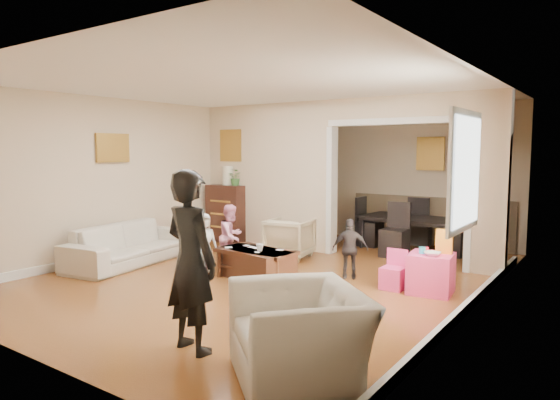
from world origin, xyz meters
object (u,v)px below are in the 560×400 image
Objects in this scene: adult_person at (191,261)px; child_toddler at (350,249)px; sofa at (130,244)px; coffee_cup at (260,247)px; play_table at (431,273)px; table_lamp at (228,176)px; dresser at (228,213)px; child_kneel_b at (231,236)px; dining_table at (409,234)px; armchair_back at (289,238)px; cyan_cup at (422,250)px; coffee_table at (256,264)px; armchair_front at (299,334)px; child_kneel_a at (203,243)px.

adult_person is 1.93× the size of child_toddler.
sofa is 20.69× the size of coffee_cup.
table_lamp is at bearing 163.71° from play_table.
table_lamp is (-0.04, 2.38, 0.96)m from sofa.
dresser is 1.14× the size of child_kneel_b.
adult_person is at bearing 63.68° from child_toddler.
dining_table is at bearing 18.88° from dresser.
coffee_cup is 1.24m from child_toddler.
child_toddler is at bearing 145.85° from armchair_back.
coffee_cup is 1.28× the size of cyan_cup.
child_kneel_b is (1.52, -1.69, -0.07)m from dresser.
coffee_table is at bearing -57.50° from adult_person.
armchair_front is 1.29× the size of child_toddler.
child_kneel_b is at bearing 156.80° from coffee_table.
child_kneel_a is 0.91× the size of child_kneel_b.
dresser is at bearing 138.69° from coffee_cup.
dining_table is at bearing 116.28° from play_table.
dresser reaches higher than child_toddler.
coffee_cup is at bearing -160.25° from play_table.
coffee_cup is (2.32, -2.04, -0.81)m from table_lamp.
table_lamp is 2.67m from child_kneel_a.
cyan_cup is at bearing -17.26° from dresser.
child_toddler is at bearing -79.35° from sofa.
child_kneel_a is (1.37, -2.14, -0.11)m from dresser.
child_kneel_b reaches higher than cyan_cup.
adult_person is (3.25, -4.25, 0.26)m from dresser.
child_kneel_b is at bearing -11.58° from child_toddler.
coffee_cup is at bearing 98.59° from armchair_back.
child_toddler is (1.90, 0.90, -0.02)m from child_kneel_a.
coffee_cup is (2.28, 0.35, 0.15)m from sofa.
table_lamp is 3.19m from coffee_cup.
armchair_back is at bearing -60.81° from adult_person.
armchair_front is (4.28, -1.78, 0.04)m from sofa.
dresser reaches higher than dining_table.
coffee_table is 0.89m from child_kneel_a.
armchair_back reaches higher than play_table.
child_kneel_a reaches higher than coffee_cup.
coffee_table is 1.31m from child_toddler.
cyan_cup is 3.11m from adult_person.
sofa is 2.57m from table_lamp.
armchair_back is 2.20m from dining_table.
cyan_cup is (2.09, 0.65, 0.33)m from coffee_table.
table_lamp is at bearing 56.61° from child_kneel_a.
adult_person is (-1.15, -2.97, 0.56)m from play_table.
child_toddler is (1.44, -0.64, 0.09)m from armchair_back.
armchair_back is at bearing 165.70° from armchair_front.
dining_table is (-1.09, 5.27, -0.06)m from armchair_front.
cyan_cup is (2.47, -0.74, 0.21)m from armchair_back.
armchair_back reaches higher than cyan_cup.
child_kneel_a reaches higher than armchair_front.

